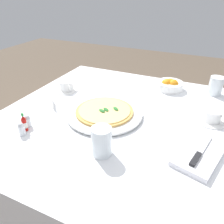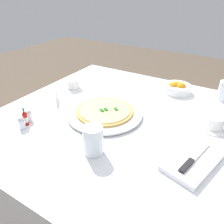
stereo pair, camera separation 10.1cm
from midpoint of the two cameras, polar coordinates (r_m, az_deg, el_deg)
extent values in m
plane|color=brown|center=(1.55, 3.47, -25.60)|extent=(8.00, 8.00, 0.00)
cube|color=white|center=(1.02, 4.75, -1.72)|extent=(1.09, 1.09, 0.02)
cube|color=white|center=(1.39, -15.81, -0.74)|extent=(1.09, 0.01, 0.28)
cube|color=white|center=(1.54, 13.73, 2.78)|extent=(0.01, 1.09, 0.28)
cylinder|color=brown|center=(1.54, 27.75, -10.36)|extent=(0.06, 0.06, 0.73)
cylinder|color=brown|center=(1.74, -2.23, -1.30)|extent=(0.06, 0.06, 0.73)
cylinder|color=white|center=(1.02, 0.91, -0.67)|extent=(0.21, 0.21, 0.01)
cylinder|color=white|center=(1.02, 0.91, -0.23)|extent=(0.35, 0.35, 0.01)
cylinder|color=tan|center=(1.01, 0.92, 0.25)|extent=(0.27, 0.27, 0.01)
cylinder|color=#EFD17A|center=(1.01, 0.92, 0.60)|extent=(0.24, 0.24, 0.00)
ellipsoid|color=#2D7533|center=(1.00, 1.30, 0.70)|extent=(0.04, 0.04, 0.01)
ellipsoid|color=#2D7533|center=(1.01, 3.97, 0.82)|extent=(0.04, 0.04, 0.01)
ellipsoid|color=#2D7533|center=(0.99, 0.20, 0.42)|extent=(0.03, 0.04, 0.01)
cylinder|color=white|center=(1.05, 27.47, -3.70)|extent=(0.13, 0.13, 0.01)
cylinder|color=white|center=(1.03, 27.84, -2.37)|extent=(0.08, 0.08, 0.05)
cylinder|color=black|center=(1.02, 28.13, -1.34)|extent=(0.07, 0.07, 0.00)
cylinder|color=white|center=(1.30, -7.78, 6.19)|extent=(0.13, 0.13, 0.01)
cylinder|color=white|center=(1.29, -7.87, 7.33)|extent=(0.08, 0.08, 0.05)
torus|color=white|center=(1.24, -7.33, 6.60)|extent=(0.03, 0.03, 0.03)
cylinder|color=black|center=(1.28, -7.93, 8.19)|extent=(0.07, 0.07, 0.00)
cylinder|color=white|center=(0.78, -1.20, -7.51)|extent=(0.07, 0.07, 0.11)
cylinder|color=silver|center=(0.79, -1.18, -8.64)|extent=(0.06, 0.06, 0.07)
cube|color=white|center=(0.83, 23.66, -11.86)|extent=(0.25, 0.18, 0.02)
cube|color=silver|center=(0.86, 25.15, -9.43)|extent=(0.12, 0.05, 0.01)
cube|color=black|center=(0.78, 22.50, -12.88)|extent=(0.08, 0.03, 0.01)
cylinder|color=white|center=(1.30, 18.80, 5.75)|extent=(0.15, 0.15, 0.04)
sphere|color=orange|center=(1.30, 18.92, 6.34)|extent=(0.06, 0.06, 0.06)
sphere|color=orange|center=(1.29, 17.99, 6.23)|extent=(0.06, 0.06, 0.06)
sphere|color=orange|center=(1.28, 19.60, 5.91)|extent=(0.06, 0.06, 0.06)
cylinder|color=#B7140F|center=(0.99, -18.97, -1.91)|extent=(0.02, 0.02, 0.05)
cylinder|color=white|center=(0.99, -18.97, -1.91)|extent=(0.02, 0.02, 0.02)
cone|color=#B7140F|center=(0.98, -19.31, -0.15)|extent=(0.02, 0.02, 0.02)
cylinder|color=#1E722D|center=(0.97, -19.45, 0.56)|extent=(0.01, 0.01, 0.01)
cylinder|color=white|center=(1.02, -18.12, -1.40)|extent=(0.03, 0.03, 0.04)
cylinder|color=white|center=(1.02, -18.07, -1.68)|extent=(0.02, 0.02, 0.03)
sphere|color=silver|center=(1.01, -18.34, -0.24)|extent=(0.02, 0.02, 0.02)
cylinder|color=white|center=(0.98, -19.70, -3.19)|extent=(0.03, 0.03, 0.04)
cylinder|color=#38332D|center=(0.98, -19.64, -3.49)|extent=(0.02, 0.02, 0.03)
sphere|color=silver|center=(0.96, -19.95, -2.01)|extent=(0.02, 0.02, 0.02)
cube|color=white|center=(1.15, -11.87, 3.89)|extent=(0.07, 0.06, 0.06)
camera|label=1|loc=(0.05, -87.14, 1.68)|focal=35.07mm
camera|label=2|loc=(0.05, 92.86, -1.68)|focal=35.07mm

